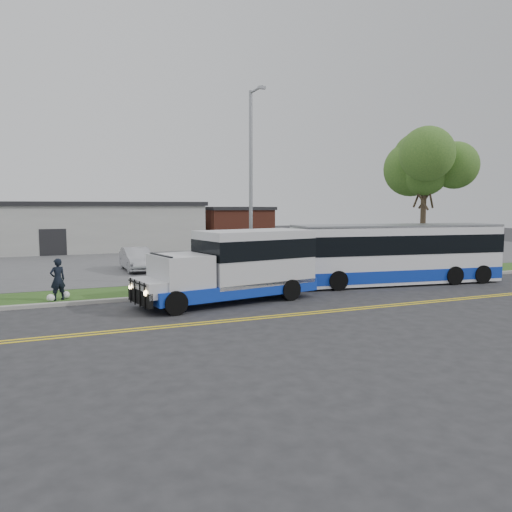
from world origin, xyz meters
name	(u,v)px	position (x,y,z in m)	size (l,w,h in m)	color
ground	(211,300)	(0.00, 0.00, 0.00)	(140.00, 140.00, 0.00)	#28282B
lane_line_north	(243,318)	(0.00, -3.85, 0.01)	(70.00, 0.12, 0.01)	yellow
lane_line_south	(247,320)	(0.00, -4.15, 0.01)	(70.00, 0.12, 0.01)	yellow
curb	(204,294)	(0.00, 1.10, 0.07)	(80.00, 0.30, 0.15)	#9E9B93
verge	(193,288)	(0.00, 2.90, 0.05)	(80.00, 3.30, 0.10)	#2E4C19
parking_lot	(142,259)	(0.00, 17.00, 0.05)	(80.00, 25.00, 0.10)	#4C4C4F
commercial_building	(52,227)	(-6.00, 27.00, 2.18)	(25.40, 10.40, 4.35)	#9E9E99
brick_wing	(233,227)	(10.50, 26.00, 1.96)	(6.30, 7.30, 3.90)	brown
tree_east	(425,168)	(14.00, 3.00, 6.20)	(5.20, 5.20, 8.33)	#3C2921
streetlight_near	(251,181)	(3.00, 2.73, 5.23)	(0.35, 1.53, 9.50)	gray
shuttle_bus	(239,263)	(1.07, -0.61, 1.59)	(8.06, 3.82, 2.98)	#1032B0
transit_bus	(397,254)	(10.29, 0.60, 1.55)	(11.27, 3.89, 3.06)	white
pedestrian	(58,279)	(-6.06, 1.90, 0.98)	(0.64, 0.42, 1.76)	black
parked_car_a	(137,259)	(-1.45, 10.23, 0.80)	(1.48, 4.26, 1.40)	#A8A9AF
grocery_bag_left	(51,298)	(-6.36, 1.65, 0.26)	(0.32, 0.32, 0.32)	white
grocery_bag_right	(66,295)	(-5.76, 2.15, 0.26)	(0.32, 0.32, 0.32)	white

